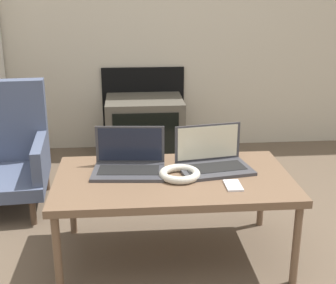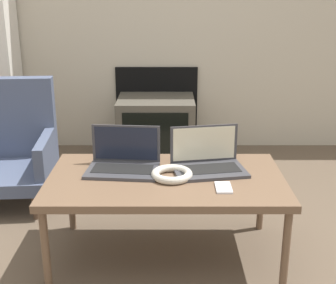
# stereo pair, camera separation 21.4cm
# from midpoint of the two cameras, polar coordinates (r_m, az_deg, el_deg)

# --- Properties ---
(table) EXTENTS (1.14, 0.64, 0.44)m
(table) POSITION_cam_midpoint_polar(r_m,az_deg,el_deg) (2.27, -2.06, -5.07)
(table) COLOR brown
(table) RESTS_ON ground_plane
(laptop_left) EXTENTS (0.37, 0.27, 0.21)m
(laptop_left) POSITION_cam_midpoint_polar(r_m,az_deg,el_deg) (2.33, -7.39, -2.50)
(laptop_left) COLOR #38383D
(laptop_left) RESTS_ON table
(laptop_right) EXTENTS (0.38, 0.29, 0.21)m
(laptop_right) POSITION_cam_midpoint_polar(r_m,az_deg,el_deg) (2.35, 2.85, -2.21)
(laptop_right) COLOR #38383D
(laptop_right) RESTS_ON table
(headphones) EXTENTS (0.20, 0.20, 0.04)m
(headphones) POSITION_cam_midpoint_polar(r_m,az_deg,el_deg) (2.24, -1.32, -3.96)
(headphones) COLOR beige
(headphones) RESTS_ON table
(phone) EXTENTS (0.07, 0.12, 0.01)m
(phone) POSITION_cam_midpoint_polar(r_m,az_deg,el_deg) (2.15, 5.13, -5.35)
(phone) COLOR silver
(phone) RESTS_ON table
(tv) EXTENTS (0.60, 0.49, 0.48)m
(tv) POSITION_cam_midpoint_polar(r_m,az_deg,el_deg) (3.72, -4.50, 1.68)
(tv) COLOR #4C473D
(tv) RESTS_ON ground_plane
(armchair) EXTENTS (0.59, 0.63, 0.75)m
(armchair) POSITION_cam_midpoint_polar(r_m,az_deg,el_deg) (3.12, -21.52, -0.95)
(armchair) COLOR #47516B
(armchair) RESTS_ON ground_plane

